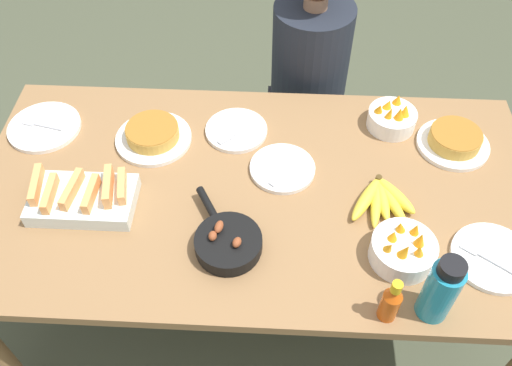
{
  "coord_description": "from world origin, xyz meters",
  "views": [
    {
      "loc": [
        0.06,
        -1.1,
        2.09
      ],
      "look_at": [
        0.0,
        0.0,
        0.79
      ],
      "focal_mm": 38.0,
      "sensor_mm": 36.0,
      "label": 1
    }
  ],
  "objects_px": {
    "frittata_plate_side": "(153,135)",
    "person_figure": "(306,105)",
    "banana_bunch": "(382,199)",
    "skillet": "(228,242)",
    "empty_plate_mid_edge": "(282,168)",
    "empty_plate_far_left": "(493,258)",
    "empty_plate_near_front": "(236,130)",
    "fruit_bowl_citrus": "(403,250)",
    "water_bottle": "(441,290)",
    "melon_tray": "(83,198)",
    "hot_sauce_bottle": "(391,302)",
    "frittata_plate_center": "(454,140)",
    "empty_plate_far_right": "(44,127)",
    "fruit_bowl_mango": "(392,118)"
  },
  "relations": [
    {
      "from": "empty_plate_mid_edge",
      "to": "person_figure",
      "type": "height_order",
      "value": "person_figure"
    },
    {
      "from": "empty_plate_far_left",
      "to": "fruit_bowl_citrus",
      "type": "bearing_deg",
      "value": -178.4
    },
    {
      "from": "empty_plate_near_front",
      "to": "empty_plate_mid_edge",
      "type": "xyz_separation_m",
      "value": [
        0.16,
        -0.17,
        -0.0
      ]
    },
    {
      "from": "banana_bunch",
      "to": "empty_plate_mid_edge",
      "type": "xyz_separation_m",
      "value": [
        -0.31,
        0.12,
        -0.01
      ]
    },
    {
      "from": "banana_bunch",
      "to": "empty_plate_far_left",
      "type": "height_order",
      "value": "banana_bunch"
    },
    {
      "from": "empty_plate_near_front",
      "to": "empty_plate_far_left",
      "type": "height_order",
      "value": "same"
    },
    {
      "from": "water_bottle",
      "to": "person_figure",
      "type": "height_order",
      "value": "person_figure"
    },
    {
      "from": "skillet",
      "to": "frittata_plate_side",
      "type": "height_order",
      "value": "skillet"
    },
    {
      "from": "melon_tray",
      "to": "hot_sauce_bottle",
      "type": "distance_m",
      "value": 0.95
    },
    {
      "from": "empty_plate_mid_edge",
      "to": "fruit_bowl_mango",
      "type": "relative_size",
      "value": 1.28
    },
    {
      "from": "water_bottle",
      "to": "skillet",
      "type": "bearing_deg",
      "value": 163.0
    },
    {
      "from": "empty_plate_mid_edge",
      "to": "water_bottle",
      "type": "height_order",
      "value": "water_bottle"
    },
    {
      "from": "water_bottle",
      "to": "frittata_plate_center",
      "type": "bearing_deg",
      "value": 74.63
    },
    {
      "from": "empty_plate_far_left",
      "to": "person_figure",
      "type": "xyz_separation_m",
      "value": [
        -0.51,
        0.91,
        -0.24
      ]
    },
    {
      "from": "empty_plate_far_right",
      "to": "hot_sauce_bottle",
      "type": "bearing_deg",
      "value": -30.22
    },
    {
      "from": "frittata_plate_center",
      "to": "person_figure",
      "type": "height_order",
      "value": "person_figure"
    },
    {
      "from": "banana_bunch",
      "to": "water_bottle",
      "type": "xyz_separation_m",
      "value": [
        0.1,
        -0.36,
        0.09
      ]
    },
    {
      "from": "empty_plate_far_left",
      "to": "empty_plate_near_front",
      "type": "bearing_deg",
      "value": 147.99
    },
    {
      "from": "empty_plate_mid_edge",
      "to": "fruit_bowl_citrus",
      "type": "bearing_deg",
      "value": -42.79
    },
    {
      "from": "frittata_plate_side",
      "to": "person_figure",
      "type": "bearing_deg",
      "value": 41.15
    },
    {
      "from": "skillet",
      "to": "empty_plate_mid_edge",
      "type": "bearing_deg",
      "value": -55.03
    },
    {
      "from": "frittata_plate_side",
      "to": "water_bottle",
      "type": "relative_size",
      "value": 1.13
    },
    {
      "from": "fruit_bowl_mango",
      "to": "hot_sauce_bottle",
      "type": "height_order",
      "value": "hot_sauce_bottle"
    },
    {
      "from": "empty_plate_near_front",
      "to": "fruit_bowl_mango",
      "type": "height_order",
      "value": "fruit_bowl_mango"
    },
    {
      "from": "banana_bunch",
      "to": "skillet",
      "type": "xyz_separation_m",
      "value": [
        -0.46,
        -0.19,
        0.01
      ]
    },
    {
      "from": "frittata_plate_side",
      "to": "fruit_bowl_citrus",
      "type": "height_order",
      "value": "fruit_bowl_citrus"
    },
    {
      "from": "empty_plate_near_front",
      "to": "water_bottle",
      "type": "relative_size",
      "value": 0.94
    },
    {
      "from": "empty_plate_far_right",
      "to": "person_figure",
      "type": "distance_m",
      "value": 1.07
    },
    {
      "from": "fruit_bowl_citrus",
      "to": "empty_plate_far_right",
      "type": "bearing_deg",
      "value": 158.22
    },
    {
      "from": "empty_plate_mid_edge",
      "to": "fruit_bowl_citrus",
      "type": "distance_m",
      "value": 0.47
    },
    {
      "from": "empty_plate_near_front",
      "to": "hot_sauce_bottle",
      "type": "bearing_deg",
      "value": -56.21
    },
    {
      "from": "frittata_plate_center",
      "to": "fruit_bowl_mango",
      "type": "relative_size",
      "value": 1.45
    },
    {
      "from": "skillet",
      "to": "fruit_bowl_mango",
      "type": "distance_m",
      "value": 0.76
    },
    {
      "from": "empty_plate_far_right",
      "to": "person_figure",
      "type": "relative_size",
      "value": 0.2
    },
    {
      "from": "empty_plate_far_left",
      "to": "banana_bunch",
      "type": "bearing_deg",
      "value": 147.09
    },
    {
      "from": "skillet",
      "to": "empty_plate_mid_edge",
      "type": "distance_m",
      "value": 0.35
    },
    {
      "from": "water_bottle",
      "to": "empty_plate_mid_edge",
      "type": "bearing_deg",
      "value": 130.14
    },
    {
      "from": "skillet",
      "to": "person_figure",
      "type": "height_order",
      "value": "person_figure"
    },
    {
      "from": "person_figure",
      "to": "empty_plate_far_left",
      "type": "bearing_deg",
      "value": -60.72
    },
    {
      "from": "banana_bunch",
      "to": "hot_sauce_bottle",
      "type": "relative_size",
      "value": 1.37
    },
    {
      "from": "frittata_plate_center",
      "to": "empty_plate_mid_edge",
      "type": "height_order",
      "value": "frittata_plate_center"
    },
    {
      "from": "banana_bunch",
      "to": "skillet",
      "type": "distance_m",
      "value": 0.5
    },
    {
      "from": "frittata_plate_center",
      "to": "fruit_bowl_mango",
      "type": "height_order",
      "value": "fruit_bowl_mango"
    },
    {
      "from": "frittata_plate_center",
      "to": "fruit_bowl_citrus",
      "type": "distance_m",
      "value": 0.51
    },
    {
      "from": "empty_plate_far_left",
      "to": "empty_plate_far_right",
      "type": "xyz_separation_m",
      "value": [
        -1.45,
        0.47,
        -0.0
      ]
    },
    {
      "from": "banana_bunch",
      "to": "empty_plate_far_left",
      "type": "relative_size",
      "value": 0.93
    },
    {
      "from": "fruit_bowl_mango",
      "to": "person_figure",
      "type": "height_order",
      "value": "person_figure"
    },
    {
      "from": "melon_tray",
      "to": "hot_sauce_bottle",
      "type": "xyz_separation_m",
      "value": [
        0.9,
        -0.33,
        0.04
      ]
    },
    {
      "from": "empty_plate_mid_edge",
      "to": "fruit_bowl_mango",
      "type": "bearing_deg",
      "value": 31.34
    },
    {
      "from": "frittata_plate_center",
      "to": "empty_plate_far_right",
      "type": "distance_m",
      "value": 1.42
    }
  ]
}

